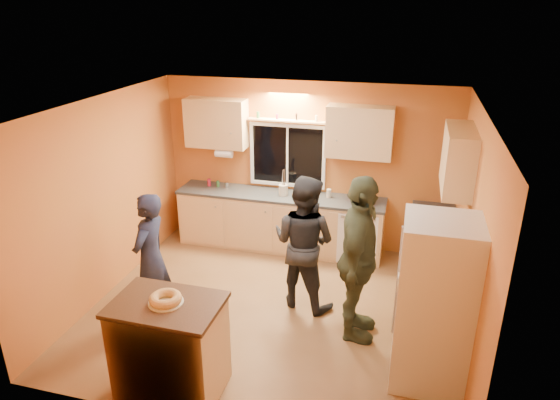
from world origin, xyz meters
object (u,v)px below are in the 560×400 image
(refrigerator, at_px, (434,304))
(island, at_px, (170,346))
(person_right, at_px, (358,260))
(person_center, at_px, (304,242))
(person_left, at_px, (151,257))

(refrigerator, xyz_separation_m, island, (-2.48, -0.81, -0.39))
(person_right, bearing_deg, person_center, 56.02)
(person_right, bearing_deg, refrigerator, -124.08)
(island, bearing_deg, person_right, 40.04)
(refrigerator, bearing_deg, person_left, 174.62)
(refrigerator, relative_size, person_right, 0.91)
(person_left, height_order, person_center, person_center)
(island, relative_size, person_center, 0.60)
(person_left, relative_size, person_center, 0.93)
(person_center, bearing_deg, person_right, 163.18)
(person_center, relative_size, person_right, 0.89)
(person_left, xyz_separation_m, person_center, (1.73, 0.73, 0.06))
(island, distance_m, person_left, 1.40)
(refrigerator, height_order, island, refrigerator)
(island, bearing_deg, person_center, 63.92)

